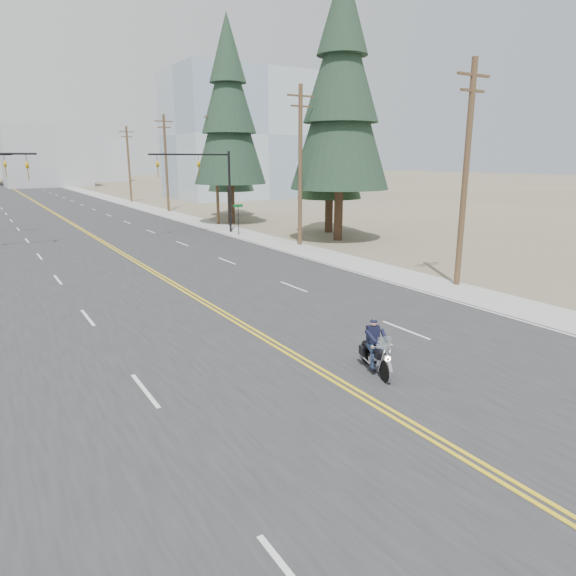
# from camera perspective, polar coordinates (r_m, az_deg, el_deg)

# --- Properties ---
(ground_plane) EXTENTS (400.00, 400.00, 0.00)m
(ground_plane) POSITION_cam_1_polar(r_m,az_deg,el_deg) (14.22, 9.62, -12.61)
(ground_plane) COLOR #776D56
(ground_plane) RESTS_ON ground
(road) EXTENTS (20.00, 200.00, 0.01)m
(road) POSITION_cam_1_polar(r_m,az_deg,el_deg) (80.14, -25.71, 8.25)
(road) COLOR #303033
(road) RESTS_ON ground
(sidewalk_right) EXTENTS (3.00, 200.00, 0.01)m
(sidewalk_right) POSITION_cam_1_polar(r_m,az_deg,el_deg) (82.17, -17.66, 9.08)
(sidewalk_right) COLOR #A5A5A0
(sidewalk_right) RESTS_ON ground
(traffic_mast_right) EXTENTS (7.10, 0.26, 7.00)m
(traffic_mast_right) POSITION_cam_1_polar(r_m,az_deg,el_deg) (45.00, -8.93, 12.20)
(traffic_mast_right) COLOR black
(traffic_mast_right) RESTS_ON ground
(street_sign) EXTENTS (0.90, 0.06, 2.62)m
(street_sign) POSITION_cam_1_polar(r_m,az_deg,el_deg) (44.15, -5.55, 8.18)
(street_sign) COLOR black
(street_sign) RESTS_ON ground
(utility_pole_a) EXTENTS (2.20, 0.30, 11.00)m
(utility_pole_a) POSITION_cam_1_polar(r_m,az_deg,el_deg) (27.33, 19.15, 12.09)
(utility_pole_a) COLOR brown
(utility_pole_a) RESTS_ON ground
(utility_pole_b) EXTENTS (2.20, 0.30, 11.50)m
(utility_pole_b) POSITION_cam_1_polar(r_m,az_deg,el_deg) (38.66, 1.36, 13.61)
(utility_pole_b) COLOR brown
(utility_pole_b) RESTS_ON ground
(utility_pole_c) EXTENTS (2.20, 0.30, 11.00)m
(utility_pole_c) POSITION_cam_1_polar(r_m,az_deg,el_deg) (51.89, -7.94, 13.35)
(utility_pole_c) COLOR brown
(utility_pole_c) RESTS_ON ground
(utility_pole_d) EXTENTS (2.20, 0.30, 11.50)m
(utility_pole_d) POSITION_cam_1_polar(r_m,az_deg,el_deg) (65.88, -13.40, 13.48)
(utility_pole_d) COLOR brown
(utility_pole_d) RESTS_ON ground
(utility_pole_e) EXTENTS (2.20, 0.30, 11.00)m
(utility_pole_e) POSITION_cam_1_polar(r_m,az_deg,el_deg) (82.17, -17.27, 13.12)
(utility_pole_e) COLOR brown
(utility_pole_e) RESTS_ON ground
(glass_building) EXTENTS (24.00, 16.00, 20.00)m
(glass_building) POSITION_cam_1_polar(r_m,az_deg,el_deg) (89.25, -4.80, 16.47)
(glass_building) COLOR #9EB5CC
(glass_building) RESTS_ON ground
(haze_bldg_b) EXTENTS (18.00, 14.00, 14.00)m
(haze_bldg_b) POSITION_cam_1_polar(r_m,az_deg,el_deg) (135.45, -25.34, 13.13)
(haze_bldg_b) COLOR #ADB2B7
(haze_bldg_b) RESTS_ON ground
(haze_bldg_c) EXTENTS (16.00, 12.00, 18.00)m
(haze_bldg_c) POSITION_cam_1_polar(r_m,az_deg,el_deg) (128.94, -9.87, 15.15)
(haze_bldg_c) COLOR #B7BCC6
(haze_bldg_c) RESTS_ON ground
(haze_bldg_e) EXTENTS (14.00, 14.00, 12.00)m
(haze_bldg_e) POSITION_cam_1_polar(r_m,az_deg,el_deg) (162.92, -20.32, 13.20)
(haze_bldg_e) COLOR #B7BCC6
(haze_bldg_e) RESTS_ON ground
(motorcyclist) EXTENTS (1.49, 2.24, 1.61)m
(motorcyclist) POSITION_cam_1_polar(r_m,az_deg,el_deg) (15.88, 9.79, -6.52)
(motorcyclist) COLOR black
(motorcyclist) RESTS_ON ground
(conifer_near) EXTENTS (7.65, 7.65, 20.25)m
(conifer_near) POSITION_cam_1_polar(r_m,az_deg,el_deg) (41.51, 5.95, 21.40)
(conifer_near) COLOR #382619
(conifer_near) RESTS_ON ground
(conifer_mid) EXTENTS (5.60, 5.60, 14.94)m
(conifer_mid) POSITION_cam_1_polar(r_m,az_deg,el_deg) (45.91, 4.74, 16.89)
(conifer_mid) COLOR #382619
(conifer_mid) RESTS_ON ground
(conifer_tall) EXTENTS (7.09, 7.09, 19.69)m
(conifer_tall) POSITION_cam_1_polar(r_m,az_deg,el_deg) (52.83, -6.63, 19.46)
(conifer_tall) COLOR #382619
(conifer_tall) RESTS_ON ground
(conifer_far) EXTENTS (5.22, 5.22, 13.97)m
(conifer_far) POSITION_cam_1_polar(r_m,az_deg,el_deg) (59.99, -6.46, 15.67)
(conifer_far) COLOR #382619
(conifer_far) RESTS_ON ground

